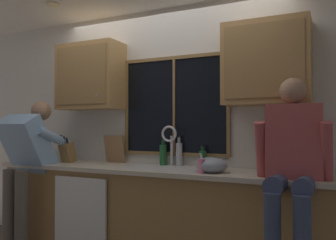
{
  "coord_description": "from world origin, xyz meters",
  "views": [
    {
      "loc": [
        1.53,
        -3.23,
        1.31
      ],
      "look_at": [
        0.14,
        -0.3,
        1.37
      ],
      "focal_mm": 36.97,
      "sensor_mm": 36.0,
      "label": 1
    }
  ],
  "objects_px": {
    "person_sitting_on_counter": "(292,155)",
    "knife_block": "(68,153)",
    "soap_dispenser": "(201,166)",
    "bottle_tall_clear": "(163,154)",
    "person_standing": "(26,160)",
    "cutting_board": "(115,149)",
    "mixing_bowl": "(212,165)",
    "bottle_green_glass": "(203,158)",
    "bottle_amber_small": "(179,154)"
  },
  "relations": [
    {
      "from": "person_sitting_on_counter",
      "to": "soap_dispenser",
      "type": "xyz_separation_m",
      "value": [
        -0.73,
        0.08,
        -0.12
      ]
    },
    {
      "from": "mixing_bowl",
      "to": "bottle_amber_small",
      "type": "height_order",
      "value": "bottle_amber_small"
    },
    {
      "from": "knife_block",
      "to": "mixing_bowl",
      "type": "relative_size",
      "value": 1.17
    },
    {
      "from": "cutting_board",
      "to": "soap_dispenser",
      "type": "distance_m",
      "value": 1.22
    },
    {
      "from": "bottle_amber_small",
      "to": "soap_dispenser",
      "type": "bearing_deg",
      "value": -47.89
    },
    {
      "from": "person_standing",
      "to": "knife_block",
      "type": "height_order",
      "value": "person_standing"
    },
    {
      "from": "person_sitting_on_counter",
      "to": "bottle_amber_small",
      "type": "distance_m",
      "value": 1.23
    },
    {
      "from": "person_standing",
      "to": "bottle_green_glass",
      "type": "height_order",
      "value": "person_standing"
    },
    {
      "from": "person_standing",
      "to": "knife_block",
      "type": "distance_m",
      "value": 0.42
    },
    {
      "from": "soap_dispenser",
      "to": "bottle_tall_clear",
      "type": "distance_m",
      "value": 0.7
    },
    {
      "from": "mixing_bowl",
      "to": "person_standing",
      "type": "bearing_deg",
      "value": -173.05
    },
    {
      "from": "person_standing",
      "to": "bottle_tall_clear",
      "type": "relative_size",
      "value": 5.94
    },
    {
      "from": "knife_block",
      "to": "bottle_tall_clear",
      "type": "distance_m",
      "value": 1.08
    },
    {
      "from": "mixing_bowl",
      "to": "soap_dispenser",
      "type": "height_order",
      "value": "soap_dispenser"
    },
    {
      "from": "mixing_bowl",
      "to": "person_sitting_on_counter",
      "type": "bearing_deg",
      "value": -14.69
    },
    {
      "from": "knife_block",
      "to": "cutting_board",
      "type": "height_order",
      "value": "knife_block"
    },
    {
      "from": "bottle_tall_clear",
      "to": "cutting_board",
      "type": "bearing_deg",
      "value": -179.91
    },
    {
      "from": "mixing_bowl",
      "to": "bottle_green_glass",
      "type": "bearing_deg",
      "value": 121.86
    },
    {
      "from": "knife_block",
      "to": "bottle_amber_small",
      "type": "bearing_deg",
      "value": 10.7
    },
    {
      "from": "cutting_board",
      "to": "bottle_green_glass",
      "type": "bearing_deg",
      "value": -0.18
    },
    {
      "from": "person_sitting_on_counter",
      "to": "bottle_green_glass",
      "type": "height_order",
      "value": "person_sitting_on_counter"
    },
    {
      "from": "bottle_tall_clear",
      "to": "bottle_amber_small",
      "type": "bearing_deg",
      "value": 6.26
    },
    {
      "from": "person_standing",
      "to": "soap_dispenser",
      "type": "bearing_deg",
      "value": 4.2
    },
    {
      "from": "person_sitting_on_counter",
      "to": "bottle_tall_clear",
      "type": "relative_size",
      "value": 4.72
    },
    {
      "from": "soap_dispenser",
      "to": "bottle_amber_small",
      "type": "height_order",
      "value": "bottle_amber_small"
    },
    {
      "from": "knife_block",
      "to": "cutting_board",
      "type": "relative_size",
      "value": 1.07
    },
    {
      "from": "cutting_board",
      "to": "bottle_tall_clear",
      "type": "relative_size",
      "value": 1.12
    },
    {
      "from": "knife_block",
      "to": "bottle_green_glass",
      "type": "relative_size",
      "value": 1.55
    },
    {
      "from": "knife_block",
      "to": "bottle_amber_small",
      "type": "distance_m",
      "value": 1.25
    },
    {
      "from": "person_standing",
      "to": "bottle_tall_clear",
      "type": "bearing_deg",
      "value": 22.79
    },
    {
      "from": "mixing_bowl",
      "to": "bottle_green_glass",
      "type": "distance_m",
      "value": 0.37
    },
    {
      "from": "person_sitting_on_counter",
      "to": "bottle_green_glass",
      "type": "distance_m",
      "value": 0.99
    },
    {
      "from": "knife_block",
      "to": "bottle_tall_clear",
      "type": "bearing_deg",
      "value": 11.4
    },
    {
      "from": "knife_block",
      "to": "bottle_amber_small",
      "type": "height_order",
      "value": "knife_block"
    },
    {
      "from": "cutting_board",
      "to": "mixing_bowl",
      "type": "bearing_deg",
      "value": -14.58
    },
    {
      "from": "person_sitting_on_counter",
      "to": "knife_block",
      "type": "relative_size",
      "value": 3.92
    },
    {
      "from": "person_standing",
      "to": "cutting_board",
      "type": "bearing_deg",
      "value": 37.35
    },
    {
      "from": "bottle_green_glass",
      "to": "bottle_amber_small",
      "type": "xyz_separation_m",
      "value": [
        -0.26,
        0.02,
        0.04
      ]
    },
    {
      "from": "cutting_board",
      "to": "person_standing",
      "type": "bearing_deg",
      "value": -142.65
    },
    {
      "from": "knife_block",
      "to": "cutting_board",
      "type": "bearing_deg",
      "value": 24.41
    },
    {
      "from": "person_standing",
      "to": "cutting_board",
      "type": "xyz_separation_m",
      "value": [
        0.72,
        0.55,
        0.1
      ]
    },
    {
      "from": "mixing_bowl",
      "to": "soap_dispenser",
      "type": "relative_size",
      "value": 1.62
    },
    {
      "from": "knife_block",
      "to": "bottle_amber_small",
      "type": "xyz_separation_m",
      "value": [
        1.22,
        0.23,
        0.01
      ]
    },
    {
      "from": "bottle_green_glass",
      "to": "bottle_amber_small",
      "type": "relative_size",
      "value": 0.7
    },
    {
      "from": "person_sitting_on_counter",
      "to": "bottle_green_glass",
      "type": "relative_size",
      "value": 6.09
    },
    {
      "from": "person_standing",
      "to": "person_sitting_on_counter",
      "type": "relative_size",
      "value": 1.26
    },
    {
      "from": "knife_block",
      "to": "mixing_bowl",
      "type": "distance_m",
      "value": 1.68
    },
    {
      "from": "knife_block",
      "to": "soap_dispenser",
      "type": "bearing_deg",
      "value": -7.05
    },
    {
      "from": "person_standing",
      "to": "bottle_amber_small",
      "type": "distance_m",
      "value": 1.58
    },
    {
      "from": "cutting_board",
      "to": "soap_dispenser",
      "type": "xyz_separation_m",
      "value": [
        1.15,
        -0.41,
        -0.08
      ]
    }
  ]
}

